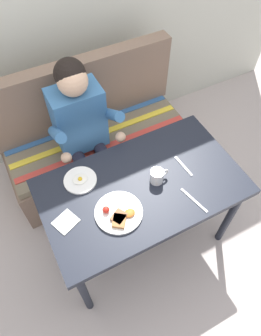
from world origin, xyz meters
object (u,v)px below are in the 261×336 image
object	(u,v)px
plate_breakfast	(119,213)
napkin	(66,222)
fork	(184,166)
person	(83,127)
couch	(96,142)
coffee_mug	(157,176)
plate_eggs	(80,180)
knife	(194,200)
table	(142,193)

from	to	relation	value
plate_breakfast	napkin	bearing A→B (deg)	161.98
napkin	fork	xyz separation A→B (m)	(0.78, 0.02, -0.00)
person	plate_breakfast	xyz separation A→B (m)	(-0.07, -0.70, 0.00)
couch	coffee_mug	distance (m)	0.90
fork	couch	bearing A→B (deg)	107.08
plate_eggs	coffee_mug	bearing A→B (deg)	-26.77
knife	plate_breakfast	bearing A→B (deg)	151.04
napkin	fork	world-z (taller)	napkin
plate_eggs	plate_breakfast	bearing A→B (deg)	-70.93
table	couch	xyz separation A→B (m)	(0.00, 0.76, -0.32)
plate_breakfast	table	bearing A→B (deg)	27.62
person	napkin	bearing A→B (deg)	-119.78
table	napkin	bearing A→B (deg)	-177.80
napkin	knife	distance (m)	0.73
couch	fork	distance (m)	0.91
coffee_mug	plate_breakfast	bearing A→B (deg)	-161.77
table	plate_breakfast	distance (m)	0.25
couch	fork	xyz separation A→B (m)	(0.29, -0.76, 0.40)
couch	coffee_mug	bearing A→B (deg)	-83.05
plate_eggs	coffee_mug	size ratio (longest dim) A/B	1.67
couch	plate_eggs	world-z (taller)	couch
knife	plate_eggs	bearing A→B (deg)	127.95
napkin	table	bearing A→B (deg)	2.20
plate_breakfast	coffee_mug	xyz separation A→B (m)	(0.30, 0.10, 0.03)
person	coffee_mug	bearing A→B (deg)	-69.03
plate_breakfast	napkin	xyz separation A→B (m)	(-0.28, 0.09, -0.01)
person	fork	world-z (taller)	person
table	coffee_mug	xyz separation A→B (m)	(0.09, -0.01, 0.13)
person	coffee_mug	world-z (taller)	person
napkin	fork	size ratio (longest dim) A/B	0.71
fork	napkin	bearing A→B (deg)	177.74
plate_eggs	napkin	xyz separation A→B (m)	(-0.17, -0.21, -0.01)
couch	fork	size ratio (longest dim) A/B	8.47
couch	plate_breakfast	bearing A→B (deg)	-103.35
plate_breakfast	plate_eggs	xyz separation A→B (m)	(-0.11, 0.30, -0.00)
plate_breakfast	fork	distance (m)	0.51
person	table	bearing A→B (deg)	-77.09
table	plate_eggs	world-z (taller)	plate_eggs
coffee_mug	fork	xyz separation A→B (m)	(0.20, 0.01, -0.04)
table	coffee_mug	world-z (taller)	coffee_mug
coffee_mug	fork	size ratio (longest dim) A/B	0.69
coffee_mug	knife	xyz separation A→B (m)	(0.12, -0.22, -0.04)
person	coffee_mug	distance (m)	0.64
person	napkin	size ratio (longest dim) A/B	10.08
table	knife	xyz separation A→B (m)	(0.21, -0.23, 0.08)
plate_breakfast	plate_eggs	distance (m)	0.32
couch	person	bearing A→B (deg)	-127.70
person	couch	bearing A→B (deg)	52.30
plate_breakfast	coffee_mug	distance (m)	0.32
napkin	person	bearing A→B (deg)	60.22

